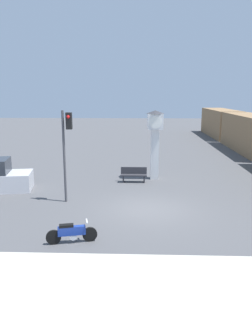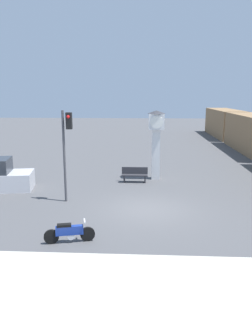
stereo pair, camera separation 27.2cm
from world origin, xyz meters
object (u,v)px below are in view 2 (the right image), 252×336
(motorcycle, at_px, (69,232))
(traffic_light, at_px, (66,140))
(clock_tower, at_px, (156,134))
(bench, at_px, (135,174))

(motorcycle, bearing_deg, traffic_light, 89.69)
(motorcycle, relative_size, clock_tower, 0.42)
(clock_tower, distance_m, bench, 2.86)
(clock_tower, relative_size, bench, 2.71)
(bench, bearing_deg, clock_tower, 34.13)
(bench, bearing_deg, traffic_light, -129.70)
(motorcycle, bearing_deg, bench, 62.52)
(clock_tower, height_order, bench, clock_tower)
(motorcycle, relative_size, bench, 1.14)
(clock_tower, xyz_separation_m, bench, (-1.30, -0.88, -2.39))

